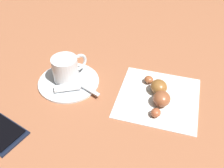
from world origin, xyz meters
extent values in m
plane|color=#A05F3E|center=(0.00, 0.00, 0.00)|extent=(1.80, 1.80, 0.00)
cylinder|color=silver|center=(-0.11, 0.01, 0.00)|extent=(0.14, 0.14, 0.01)
cylinder|color=silver|center=(-0.12, 0.01, 0.04)|extent=(0.06, 0.06, 0.06)
cylinder|color=#422814|center=(-0.12, 0.01, 0.05)|extent=(0.05, 0.05, 0.00)
torus|color=silver|center=(-0.10, 0.04, 0.04)|extent=(0.03, 0.04, 0.04)
cube|color=silver|center=(-0.07, -0.01, 0.01)|extent=(0.08, 0.05, 0.00)
ellipsoid|color=silver|center=(-0.12, 0.02, 0.01)|extent=(0.03, 0.03, 0.01)
cube|color=white|center=(-0.11, -0.02, 0.01)|extent=(0.06, 0.04, 0.01)
cube|color=silver|center=(0.10, 0.01, 0.00)|extent=(0.18, 0.18, 0.00)
ellipsoid|color=#A45232|center=(0.10, -0.05, 0.01)|extent=(0.03, 0.03, 0.02)
ellipsoid|color=brown|center=(0.10, -0.01, 0.02)|extent=(0.04, 0.04, 0.03)
ellipsoid|color=#905C2A|center=(0.09, 0.02, 0.02)|extent=(0.05, 0.05, 0.03)
ellipsoid|color=#9E5530|center=(0.07, 0.05, 0.01)|extent=(0.03, 0.03, 0.02)
camera|label=1|loc=(0.09, -0.42, 0.41)|focal=41.65mm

